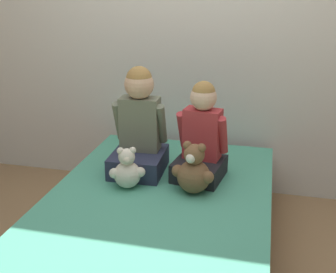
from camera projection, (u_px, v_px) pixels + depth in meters
ground_plane at (156, 261)px, 2.53m from camera, size 14.00×14.00×0.00m
wall_behind_bed at (193, 29)px, 3.09m from camera, size 8.00×0.06×2.50m
bed at (155, 233)px, 2.46m from camera, size 1.30×1.99×0.41m
child_on_left at (139, 129)px, 2.70m from camera, size 0.34×0.39×0.68m
child_on_right at (201, 138)px, 2.61m from camera, size 0.34×0.35×0.62m
teddy_bear_held_by_left_child at (127, 171)px, 2.52m from camera, size 0.21×0.16×0.26m
teddy_bear_held_by_right_child at (194, 172)px, 2.45m from camera, size 0.26×0.20×0.31m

